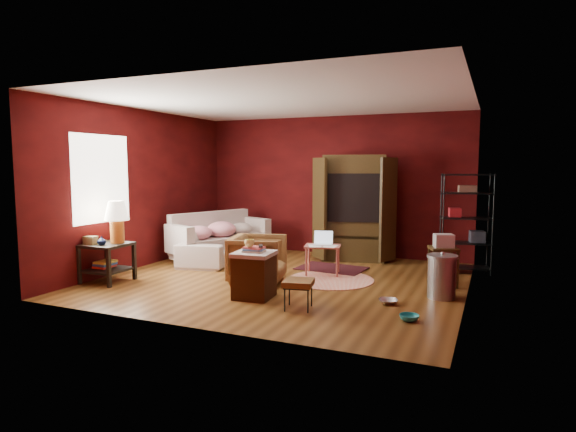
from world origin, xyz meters
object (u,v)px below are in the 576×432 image
wire_shelving (467,219)px  tv_armoire (354,206)px  sofa (217,238)px  side_table (112,233)px  armchair (258,257)px  laptop_desk (323,248)px  hamper (254,274)px

wire_shelving → tv_armoire: bearing=158.2°
sofa → side_table: side_table is taller
sofa → armchair: bearing=-143.1°
side_table → laptop_desk: size_ratio=1.76×
armchair → tv_armoire: (0.86, 2.36, 0.64)m
armchair → wire_shelving: 3.58m
hamper → laptop_desk: 1.74m
laptop_desk → wire_shelving: (2.17, 1.12, 0.47)m
sofa → side_table: size_ratio=1.69×
hamper → sofa: bearing=131.8°
laptop_desk → sofa: bearing=155.7°
wire_shelving → hamper: bearing=-144.9°
armchair → wire_shelving: bearing=-68.7°
sofa → side_table: (-0.55, -2.18, 0.34)m
tv_armoire → wire_shelving: bearing=-21.6°
side_table → hamper: (2.46, 0.04, -0.43)m
armchair → wire_shelving: (2.91, 2.03, 0.51)m
sofa → wire_shelving: size_ratio=1.28×
sofa → wire_shelving: (4.48, 0.67, 0.50)m
laptop_desk → hamper: bearing=-116.6°
armchair → side_table: bearing=97.5°
armchair → laptop_desk: bearing=-52.7°
armchair → laptop_desk: size_ratio=1.14×
sofa → tv_armoire: tv_armoire is taller
hamper → laptop_desk: (0.40, 1.69, 0.11)m
laptop_desk → tv_armoire: (0.12, 1.45, 0.60)m
tv_armoire → sofa: bearing=-170.1°
tv_armoire → wire_shelving: (2.04, -0.33, -0.13)m
laptop_desk → wire_shelving: size_ratio=0.43×
laptop_desk → side_table: bearing=-162.1°
hamper → laptop_desk: hamper is taller
side_table → wire_shelving: wire_shelving is taller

